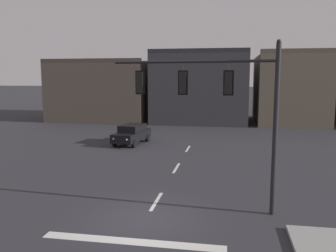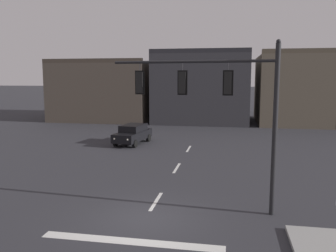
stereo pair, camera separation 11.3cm
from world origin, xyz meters
The scene contains 6 objects.
ground_plane centered at (0.00, 0.00, 0.00)m, with size 400.00×400.00×0.00m, color #2B2B30.
stop_bar_paint centered at (0.00, -2.00, 0.00)m, with size 6.40×0.50×0.01m, color silver.
lane_centreline centered at (0.00, 2.00, 0.00)m, with size 0.16×26.40×0.01m.
signal_mast_near_side centered at (2.82, 1.56, 4.71)m, with size 6.85×0.81×7.02m.
car_lot_nearside centered at (-4.91, 15.32, 0.86)m, with size 2.44×4.63×1.61m.
building_row centered at (2.57, 32.44, 3.98)m, with size 46.39×13.60×8.86m.
Camera 1 is at (3.18, -13.00, 5.57)m, focal length 37.72 mm.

